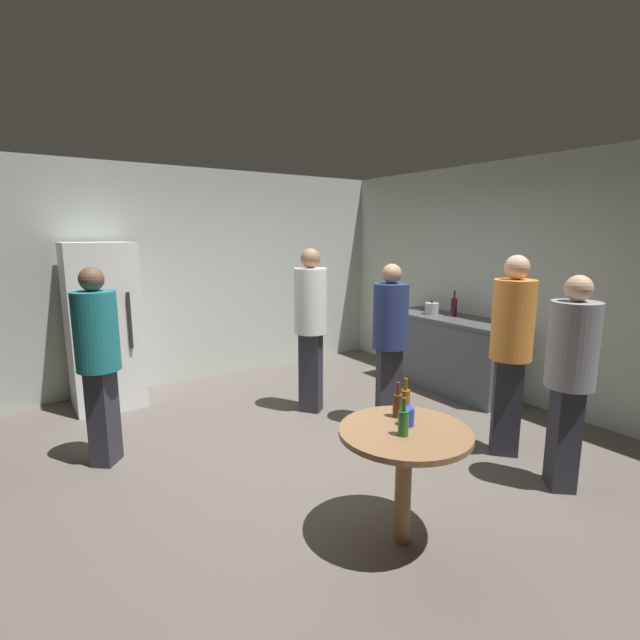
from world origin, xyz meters
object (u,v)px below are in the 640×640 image
at_px(beer_bottle_brown, 398,404).
at_px(person_in_teal_shirt, 98,352).
at_px(refrigerator, 103,326).
at_px(person_in_gray_shirt, 571,368).
at_px(kettle, 432,308).
at_px(plastic_cup_blue, 408,417).
at_px(beer_bottle_amber, 405,400).
at_px(person_in_navy_shirt, 390,333).
at_px(person_in_white_shirt, 311,318).
at_px(person_in_orange_shirt, 511,340).
at_px(beer_bottle_green, 403,422).
at_px(wine_bottle_on_counter, 454,307).
at_px(foreground_table, 405,446).

relative_size(beer_bottle_brown, person_in_teal_shirt, 0.14).
bearing_deg(refrigerator, person_in_gray_shirt, -56.63).
distance_m(kettle, plastic_cup_blue, 3.18).
bearing_deg(refrigerator, kettle, -22.63).
bearing_deg(beer_bottle_amber, person_in_navy_shirt, 51.40).
xyz_separation_m(beer_bottle_brown, person_in_teal_shirt, (-1.44, 1.95, 0.14)).
bearing_deg(beer_bottle_amber, person_in_white_shirt, 75.07).
bearing_deg(person_in_teal_shirt, kettle, 39.30).
height_order(refrigerator, person_in_orange_shirt, refrigerator).
bearing_deg(plastic_cup_blue, beer_bottle_amber, 50.00).
bearing_deg(plastic_cup_blue, beer_bottle_green, -143.73).
bearing_deg(wine_bottle_on_counter, person_in_teal_shirt, 175.82).
bearing_deg(person_in_orange_shirt, kettle, -160.02).
bearing_deg(plastic_cup_blue, person_in_gray_shirt, -10.42).
bearing_deg(beer_bottle_green, beer_bottle_amber, 44.31).
relative_size(kettle, person_in_white_shirt, 0.14).
bearing_deg(person_in_orange_shirt, beer_bottle_brown, -34.56).
height_order(person_in_gray_shirt, person_in_white_shirt, person_in_white_shirt).
height_order(refrigerator, beer_bottle_brown, refrigerator).
relative_size(refrigerator, person_in_teal_shirt, 1.10).
xyz_separation_m(kettle, person_in_white_shirt, (-1.76, 0.06, 0.05)).
relative_size(foreground_table, beer_bottle_amber, 3.48).
xyz_separation_m(kettle, person_in_teal_shirt, (-3.82, 0.03, -0.02)).
bearing_deg(person_in_orange_shirt, refrigerator, -92.73).
distance_m(person_in_teal_shirt, person_in_orange_shirt, 3.39).
bearing_deg(wine_bottle_on_counter, plastic_cup_blue, -144.57).
bearing_deg(wine_bottle_on_counter, beer_bottle_amber, -145.66).
xyz_separation_m(foreground_table, beer_bottle_green, (-0.07, -0.05, 0.19)).
distance_m(plastic_cup_blue, person_in_teal_shirt, 2.51).
bearing_deg(person_in_navy_shirt, plastic_cup_blue, -13.54).
bearing_deg(person_in_white_shirt, foreground_table, 34.25).
bearing_deg(person_in_white_shirt, person_in_teal_shirt, -36.54).
xyz_separation_m(foreground_table, plastic_cup_blue, (0.06, 0.04, 0.16)).
bearing_deg(refrigerator, person_in_navy_shirt, -44.41).
height_order(wine_bottle_on_counter, foreground_table, wine_bottle_on_counter).
xyz_separation_m(beer_bottle_amber, beer_bottle_brown, (-0.10, -0.03, 0.00)).
relative_size(wine_bottle_on_counter, beer_bottle_green, 1.35).
relative_size(beer_bottle_green, person_in_teal_shirt, 0.14).
distance_m(person_in_navy_shirt, person_in_white_shirt, 0.87).
xyz_separation_m(beer_bottle_brown, person_in_white_shirt, (0.62, 1.98, 0.20)).
distance_m(beer_bottle_green, person_in_gray_shirt, 1.51).
relative_size(beer_bottle_brown, beer_bottle_green, 1.00).
distance_m(wine_bottle_on_counter, beer_bottle_brown, 2.99).
xyz_separation_m(refrigerator, person_in_teal_shirt, (-0.28, -1.45, 0.06)).
relative_size(person_in_gray_shirt, person_in_orange_shirt, 0.93).
bearing_deg(beer_bottle_amber, person_in_teal_shirt, 128.74).
xyz_separation_m(plastic_cup_blue, person_in_gray_shirt, (1.37, -0.25, 0.15)).
relative_size(wine_bottle_on_counter, person_in_white_shirt, 0.18).
bearing_deg(beer_bottle_amber, person_in_gray_shirt, -18.83).
distance_m(kettle, person_in_orange_shirt, 1.95).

